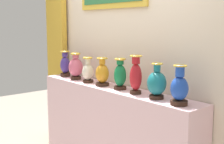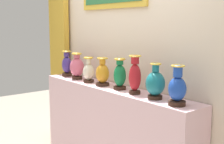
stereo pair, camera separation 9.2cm
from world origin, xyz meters
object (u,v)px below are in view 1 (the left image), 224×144
(vase_crimson, at_px, (136,76))
(vase_teal, at_px, (157,83))
(vase_indigo, at_px, (65,65))
(vase_amber, at_px, (102,74))
(vase_sapphire, at_px, (179,88))
(vase_rose, at_px, (76,67))
(vase_emerald, at_px, (120,75))
(vase_ivory, at_px, (88,72))

(vase_crimson, height_order, vase_teal, vase_crimson)
(vase_indigo, relative_size, vase_teal, 1.02)
(vase_amber, bearing_deg, vase_sapphire, -1.54)
(vase_rose, bearing_deg, vase_emerald, 1.46)
(vase_rose, relative_size, vase_sapphire, 0.97)
(vase_indigo, height_order, vase_amber, vase_indigo)
(vase_emerald, distance_m, vase_sapphire, 0.82)
(vase_emerald, distance_m, vase_crimson, 0.27)
(vase_rose, distance_m, vase_emerald, 0.81)
(vase_crimson, bearing_deg, vase_teal, 1.09)
(vase_indigo, xyz_separation_m, vase_crimson, (1.37, -0.03, 0.03))
(vase_rose, bearing_deg, vase_crimson, -0.39)
(vase_ivory, height_order, vase_amber, vase_amber)
(vase_indigo, height_order, vase_ivory, vase_indigo)
(vase_indigo, distance_m, vase_ivory, 0.55)
(vase_rose, xyz_separation_m, vase_sapphire, (1.63, -0.03, -0.01))
(vase_indigo, bearing_deg, vase_amber, -1.32)
(vase_indigo, height_order, vase_teal, vase_indigo)
(vase_crimson, bearing_deg, vase_ivory, 179.60)
(vase_indigo, bearing_deg, vase_sapphire, -1.44)
(vase_amber, relative_size, vase_teal, 0.95)
(vase_ivory, bearing_deg, vase_indigo, 177.54)
(vase_ivory, relative_size, vase_crimson, 0.79)
(vase_ivory, bearing_deg, vase_rose, 179.63)
(vase_emerald, height_order, vase_teal, same)
(vase_ivory, relative_size, vase_amber, 0.95)
(vase_indigo, relative_size, vase_amber, 1.07)
(vase_teal, bearing_deg, vase_amber, 179.63)
(vase_rose, xyz_separation_m, vase_crimson, (1.08, -0.01, 0.02))
(vase_indigo, height_order, vase_rose, vase_indigo)
(vase_indigo, bearing_deg, vase_teal, -0.85)
(vase_ivory, xyz_separation_m, vase_sapphire, (1.37, -0.02, 0.02))
(vase_indigo, height_order, vase_sapphire, vase_sapphire)
(vase_emerald, relative_size, vase_teal, 1.00)
(vase_indigo, relative_size, vase_sapphire, 0.98)
(vase_ivory, bearing_deg, vase_crimson, -0.40)
(vase_sapphire, bearing_deg, vase_emerald, 176.69)
(vase_ivory, xyz_separation_m, vase_crimson, (0.82, -0.01, 0.05))
(vase_sapphire, bearing_deg, vase_ivory, 178.96)
(vase_amber, bearing_deg, vase_crimson, -1.10)
(vase_teal, distance_m, vase_sapphire, 0.28)
(vase_ivory, relative_size, vase_sapphire, 0.88)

